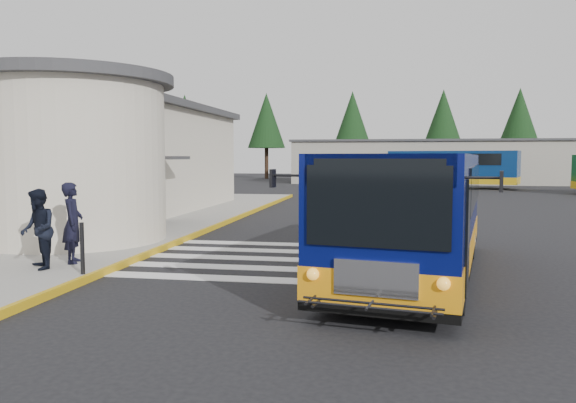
% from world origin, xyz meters
% --- Properties ---
extents(ground, '(140.00, 140.00, 0.00)m').
position_xyz_m(ground, '(0.00, 0.00, 0.00)').
color(ground, black).
rests_on(ground, ground).
extents(sidewalk, '(10.00, 34.00, 0.15)m').
position_xyz_m(sidewalk, '(-9.00, 4.00, 0.07)').
color(sidewalk, gray).
rests_on(sidewalk, ground).
extents(curb_strip, '(0.12, 34.00, 0.16)m').
position_xyz_m(curb_strip, '(-4.05, 4.00, 0.08)').
color(curb_strip, '#C39612').
rests_on(curb_strip, ground).
extents(station_building, '(12.70, 18.70, 4.80)m').
position_xyz_m(station_building, '(-10.84, 6.91, 2.57)').
color(station_building, '#BCB69F').
rests_on(station_building, ground).
extents(crosswalk, '(8.00, 5.35, 0.01)m').
position_xyz_m(crosswalk, '(-0.50, -0.80, 0.01)').
color(crosswalk, silver).
rests_on(crosswalk, ground).
extents(depot_building, '(26.40, 8.40, 4.20)m').
position_xyz_m(depot_building, '(6.00, 42.00, 2.11)').
color(depot_building, gray).
rests_on(depot_building, ground).
extents(tree_line, '(58.40, 4.40, 10.00)m').
position_xyz_m(tree_line, '(6.29, 50.00, 6.77)').
color(tree_line, black).
rests_on(tree_line, ground).
extents(transit_bus, '(4.34, 9.60, 2.64)m').
position_xyz_m(transit_bus, '(2.61, -2.15, 1.26)').
color(transit_bus, '#060C4C').
rests_on(transit_bus, ground).
extents(pedestrian_a, '(0.66, 0.79, 1.86)m').
position_xyz_m(pedestrian_a, '(-5.08, -2.84, 1.08)').
color(pedestrian_a, black).
rests_on(pedestrian_a, sidewalk).
extents(pedestrian_b, '(1.06, 1.08, 1.75)m').
position_xyz_m(pedestrian_b, '(-5.41, -3.65, 1.03)').
color(pedestrian_b, black).
rests_on(pedestrian_b, sidewalk).
extents(bollard, '(0.09, 0.09, 1.08)m').
position_xyz_m(bollard, '(-4.20, -3.95, 0.69)').
color(bollard, black).
rests_on(bollard, sidewalk).
extents(far_bus_a, '(10.61, 5.85, 2.64)m').
position_xyz_m(far_bus_a, '(7.30, 33.42, 1.71)').
color(far_bus_a, navy).
rests_on(far_bus_a, ground).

